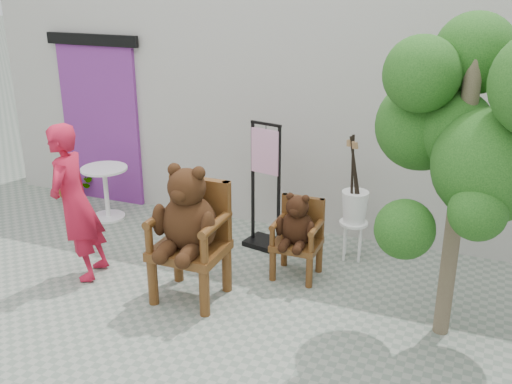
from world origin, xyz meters
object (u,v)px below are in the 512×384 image
(person, at_px, (75,203))
(stool_bucket, at_px, (354,206))
(tree, at_px, (475,130))
(chair_big, at_px, (189,223))
(chair_small, at_px, (298,229))
(cafe_table, at_px, (106,187))
(display_stand, at_px, (265,200))

(person, xyz_separation_m, stool_bucket, (2.63, 1.48, -0.19))
(tree, bearing_deg, chair_big, -174.02)
(person, bearing_deg, stool_bucket, 107.93)
(chair_small, height_order, cafe_table, chair_small)
(cafe_table, height_order, tree, tree)
(cafe_table, bearing_deg, display_stand, -0.11)
(cafe_table, relative_size, display_stand, 0.47)
(chair_small, relative_size, stool_bucket, 0.66)
(chair_small, bearing_deg, stool_bucket, 53.61)
(stool_bucket, bearing_deg, chair_big, -132.33)
(chair_big, bearing_deg, person, -178.13)
(tree, bearing_deg, stool_bucket, 135.25)
(person, distance_m, cafe_table, 1.62)
(person, bearing_deg, tree, 83.14)
(chair_big, xyz_separation_m, chair_small, (0.85, 0.81, -0.25))
(person, height_order, stool_bucket, person)
(cafe_table, distance_m, stool_bucket, 3.30)
(cafe_table, relative_size, stool_bucket, 0.49)
(chair_small, xyz_separation_m, display_stand, (-0.58, 0.57, 0.03))
(chair_big, distance_m, display_stand, 1.42)
(person, bearing_deg, chair_big, 80.44)
(chair_big, distance_m, tree, 2.74)
(chair_big, distance_m, stool_bucket, 1.95)
(stool_bucket, distance_m, tree, 2.10)
(chair_big, relative_size, display_stand, 0.93)
(chair_big, distance_m, person, 1.32)
(display_stand, distance_m, tree, 2.83)
(chair_small, height_order, stool_bucket, stool_bucket)
(stool_bucket, height_order, tree, tree)
(tree, bearing_deg, display_stand, 153.36)
(chair_big, bearing_deg, stool_bucket, 47.67)
(stool_bucket, bearing_deg, tree, -44.75)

